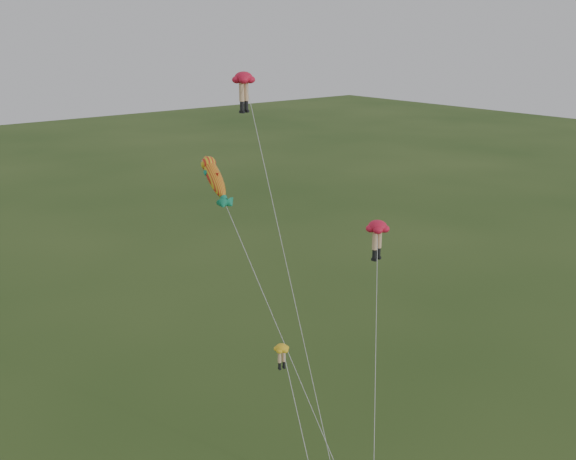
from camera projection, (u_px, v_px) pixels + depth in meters
legs_kite_red_high at (245, 88)px, 36.11m from camera, size 3.51×12.01×20.47m
legs_kite_red_mid at (377, 234)px, 34.10m from camera, size 5.87×5.97×13.04m
legs_kite_yellow at (285, 365)px, 31.18m from camera, size 2.43×6.38×8.02m
fish_kite at (215, 179)px, 35.55m from camera, size 1.25×12.38×16.21m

